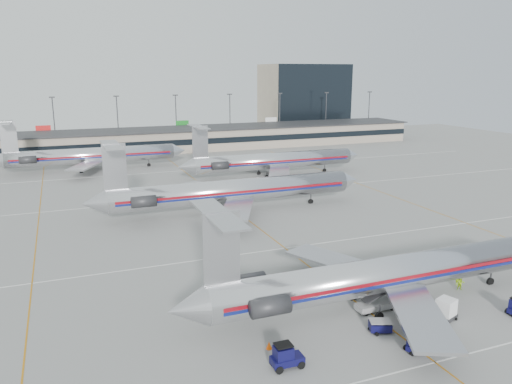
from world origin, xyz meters
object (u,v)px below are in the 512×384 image
jet_second_row (229,191)px  uld_container (446,309)px  jet_foreground (384,274)px  belt_loader (377,304)px  tug_center (416,344)px

jet_second_row → uld_container: size_ratio=20.57×
jet_foreground → belt_loader: bearing=-151.5°
jet_foreground → belt_loader: (-0.99, -0.54, -2.62)m
tug_center → belt_loader: size_ratio=0.46×
jet_foreground → jet_second_row: (-3.19, 37.20, 0.26)m
jet_foreground → uld_container: 6.26m
jet_second_row → belt_loader: 37.91m
jet_second_row → tug_center: (0.87, -45.05, -2.83)m
jet_second_row → uld_container: bearing=-80.3°
tug_center → belt_loader: (1.34, 7.31, -0.05)m
tug_center → jet_second_row: bearing=66.4°
tug_center → uld_container: size_ratio=0.95×
jet_foreground → jet_second_row: 37.34m
uld_container → belt_loader: 6.20m
tug_center → uld_container: 7.18m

